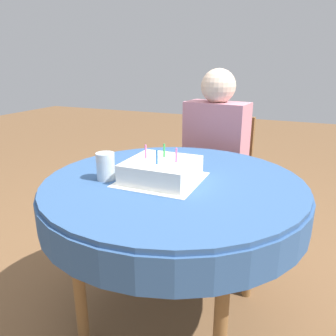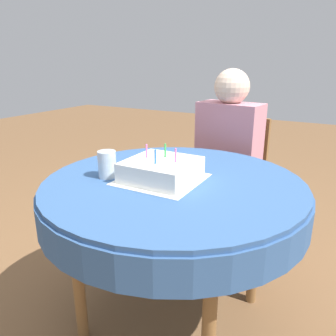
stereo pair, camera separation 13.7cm
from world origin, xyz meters
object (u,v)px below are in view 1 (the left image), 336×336
at_px(chair, 218,174).
at_px(drinking_glass, 106,166).
at_px(person, 215,144).
at_px(birthday_cake, 161,170).

relative_size(chair, drinking_glass, 7.35).
xyz_separation_m(person, drinking_glass, (-0.23, -0.88, 0.08)).
distance_m(person, drinking_glass, 0.91).
bearing_deg(person, drinking_glass, -96.82).
distance_m(chair, drinking_glass, 1.04).
xyz_separation_m(chair, person, (-0.01, -0.09, 0.23)).
bearing_deg(birthday_cake, drinking_glass, -158.55).
bearing_deg(chair, drinking_glass, -96.23).
relative_size(chair, person, 0.74).
height_order(chair, drinking_glass, chair).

